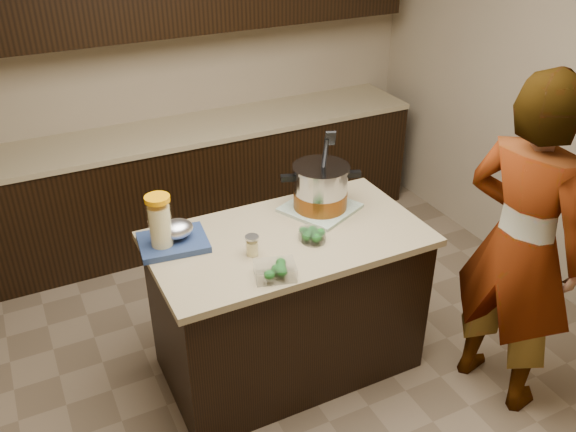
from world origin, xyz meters
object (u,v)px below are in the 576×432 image
at_px(island, 288,303).
at_px(person, 521,248).
at_px(stock_pot, 321,190).
at_px(lemonade_pitcher, 160,226).

height_order(island, person, person).
bearing_deg(stock_pot, island, -130.43).
bearing_deg(island, stock_pot, 30.84).
relative_size(stock_pot, person, 0.24).
relative_size(island, person, 0.79).
xyz_separation_m(island, stock_pot, (0.29, 0.17, 0.57)).
xyz_separation_m(stock_pot, lemonade_pitcher, (-0.92, -0.01, 0.02)).
bearing_deg(person, lemonade_pitcher, 49.90).
distance_m(island, stock_pot, 0.66).
relative_size(lemonade_pitcher, person, 0.16).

